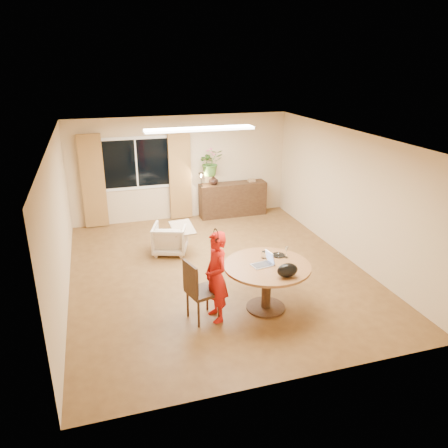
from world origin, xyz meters
name	(u,v)px	position (x,y,z in m)	size (l,w,h in m)	color
floor	(217,271)	(0.00, 0.00, 0.00)	(6.50, 6.50, 0.00)	brown
ceiling	(216,137)	(0.00, 0.00, 2.60)	(6.50, 6.50, 0.00)	white
wall_back	(181,168)	(0.00, 3.25, 1.30)	(5.50, 5.50, 0.00)	#D2B389
wall_left	(59,223)	(-2.75, 0.00, 1.30)	(6.50, 6.50, 0.00)	#D2B389
wall_right	(348,195)	(2.75, 0.00, 1.30)	(6.50, 6.50, 0.00)	#D2B389
window	(136,163)	(-1.10, 3.23, 1.50)	(1.70, 0.03, 1.30)	white
curtain_left	(93,182)	(-2.15, 3.15, 1.15)	(0.55, 0.08, 2.25)	brown
curtain_right	(180,175)	(-0.05, 3.15, 1.15)	(0.55, 0.08, 2.25)	brown
ceiling_panel	(200,129)	(0.00, 1.20, 2.57)	(2.20, 0.35, 0.05)	white
dining_table	(267,274)	(0.39, -1.54, 0.63)	(1.40, 1.40, 0.80)	brown
dining_chair	(203,290)	(-0.67, -1.53, 0.51)	(0.49, 0.44, 1.01)	black
child	(216,277)	(-0.47, -1.58, 0.73)	(0.35, 0.53, 1.47)	#B9150E
laptop	(262,259)	(0.30, -1.53, 0.91)	(0.34, 0.23, 0.23)	#B7B7BC
tumbler	(264,255)	(0.44, -1.29, 0.85)	(0.08, 0.08, 0.12)	white
wine_glass	(286,252)	(0.80, -1.38, 0.89)	(0.07, 0.07, 0.19)	white
pot_lid	(278,255)	(0.70, -1.27, 0.81)	(0.22, 0.22, 0.04)	white
handbag	(287,270)	(0.52, -2.01, 0.91)	(0.33, 0.19, 0.22)	black
armchair	(170,239)	(-0.71, 1.12, 0.32)	(0.68, 0.70, 0.64)	beige
throw	(182,224)	(-0.46, 1.02, 0.65)	(0.45, 0.55, 0.03)	beige
sideboard	(233,199)	(1.29, 3.01, 0.44)	(1.75, 0.43, 0.87)	black
vase	(214,180)	(0.78, 3.01, 1.00)	(0.24, 0.24, 0.25)	black
bouquet	(211,163)	(0.70, 3.01, 1.45)	(0.59, 0.51, 0.66)	#356224
book_stack	(252,180)	(1.81, 3.01, 0.91)	(0.18, 0.14, 0.07)	olive
desk_lamp	(201,179)	(0.44, 2.96, 1.05)	(0.15, 0.15, 0.36)	black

